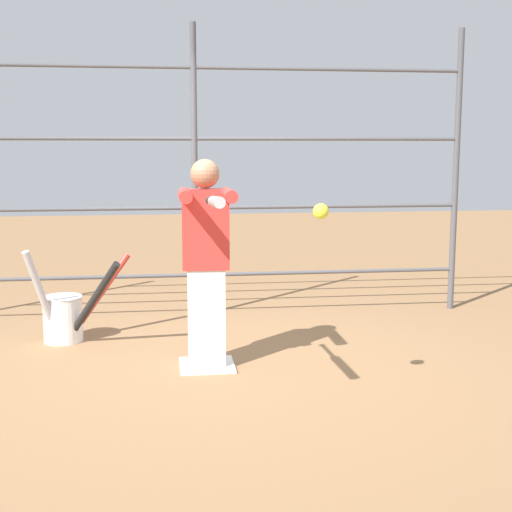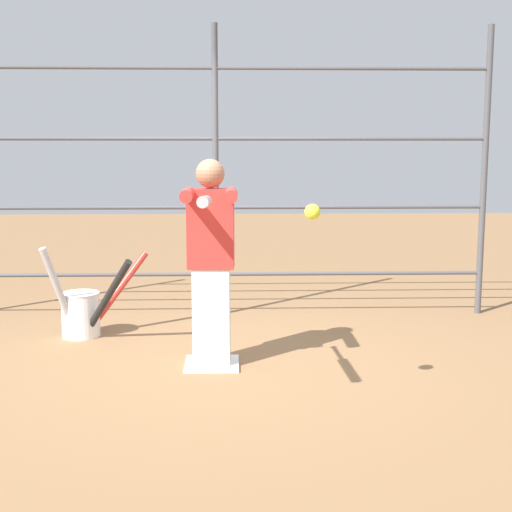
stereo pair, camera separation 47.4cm
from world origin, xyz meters
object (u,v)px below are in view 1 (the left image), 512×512
(batter, at_px, (206,257))
(bat_bucket, at_px, (66,315))
(softball_in_flight, at_px, (321,211))
(baseball_bat_swinging, at_px, (215,202))

(batter, relative_size, bat_bucket, 1.84)
(softball_in_flight, xyz_separation_m, bat_bucket, (1.76, -1.78, -1.00))
(baseball_bat_swinging, bearing_deg, batter, -90.19)
(bat_bucket, bearing_deg, batter, 142.64)
(baseball_bat_swinging, height_order, softball_in_flight, baseball_bat_swinging)
(softball_in_flight, height_order, bat_bucket, softball_in_flight)
(baseball_bat_swinging, relative_size, softball_in_flight, 9.60)
(bat_bucket, bearing_deg, baseball_bat_swinging, 121.86)
(batter, bearing_deg, softball_in_flight, 124.51)
(softball_in_flight, bearing_deg, bat_bucket, -45.38)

